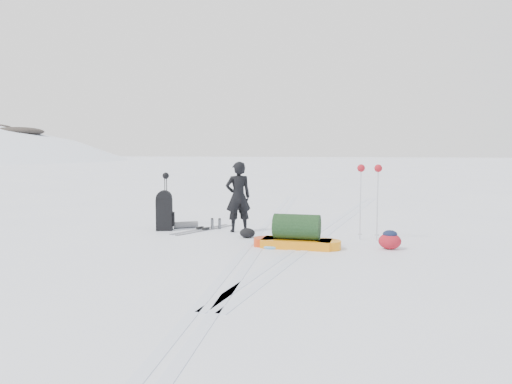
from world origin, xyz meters
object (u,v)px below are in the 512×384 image
pulk_sled (297,235)px  ski_poles_black (166,182)px  expedition_rucksack (167,212)px  skier (238,197)px

pulk_sled → ski_poles_black: size_ratio=1.30×
ski_poles_black → expedition_rucksack: bearing=-86.6°
skier → expedition_rucksack: size_ratio=1.72×
skier → expedition_rucksack: 1.70m
pulk_sled → expedition_rucksack: 3.49m
expedition_rucksack → ski_poles_black: bearing=97.8°
pulk_sled → expedition_rucksack: expedition_rucksack is taller
skier → pulk_sled: skier is taller
expedition_rucksack → ski_poles_black: ski_poles_black is taller
expedition_rucksack → pulk_sled: bearing=-40.2°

